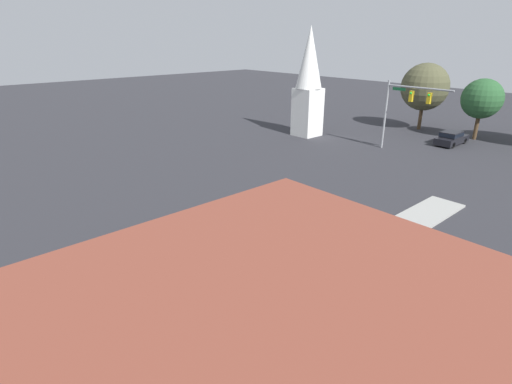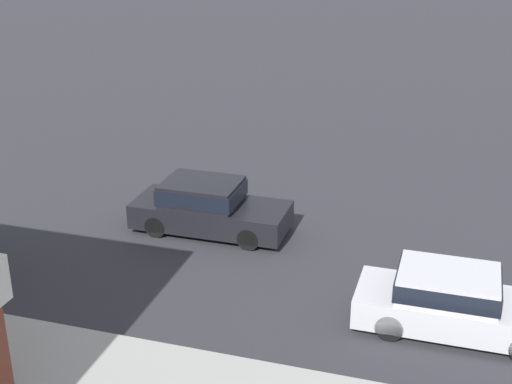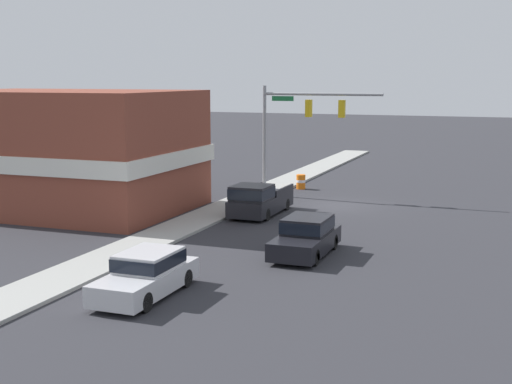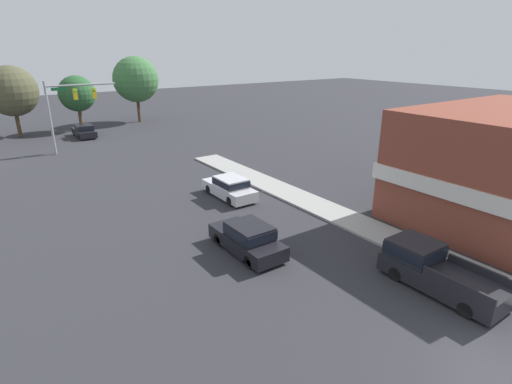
# 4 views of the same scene
# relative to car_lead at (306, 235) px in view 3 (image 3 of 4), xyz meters

# --- Properties ---
(ground_plane) EXTENTS (200.00, 200.00, 0.00)m
(ground_plane) POSITION_rel_car_lead_xyz_m (1.63, -11.77, -0.83)
(ground_plane) COLOR #2D2D33
(sidewalk_curb) EXTENTS (2.40, 60.00, 0.14)m
(sidewalk_curb) POSITION_rel_car_lead_xyz_m (7.33, -11.77, -0.76)
(sidewalk_curb) COLOR #9E9E99
(sidewalk_curb) RESTS_ON ground
(near_signal_assembly) EXTENTS (7.54, 0.49, 6.91)m
(near_signal_assembly) POSITION_rel_car_lead_xyz_m (4.62, -13.82, 4.18)
(near_signal_assembly) COLOR gray
(near_signal_assembly) RESTS_ON ground
(car_lead) EXTENTS (1.91, 4.72, 1.60)m
(car_lead) POSITION_rel_car_lead_xyz_m (0.00, 0.00, 0.00)
(car_lead) COLOR black
(car_lead) RESTS_ON ground
(car_oncoming) EXTENTS (1.84, 4.72, 1.53)m
(car_oncoming) POSITION_rel_car_lead_xyz_m (3.46, 7.42, -0.03)
(car_oncoming) COLOR black
(car_oncoming) RESTS_ON ground
(pickup_truck_parked) EXTENTS (2.02, 5.26, 1.80)m
(pickup_truck_parked) POSITION_rel_car_lead_xyz_m (4.92, -7.27, 0.06)
(pickup_truck_parked) COLOR black
(pickup_truck_parked) RESTS_ON ground
(construction_barrel) EXTENTS (0.63, 0.63, 0.96)m
(construction_barrel) POSITION_rel_car_lead_xyz_m (5.53, -17.05, -0.34)
(construction_barrel) COLOR orange
(construction_barrel) RESTS_ON ground
(corner_brick_building) EXTENTS (14.27, 9.90, 6.69)m
(corner_brick_building) POSITION_rel_car_lead_xyz_m (16.01, -5.41, 2.48)
(corner_brick_building) COLOR brown
(corner_brick_building) RESTS_ON ground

